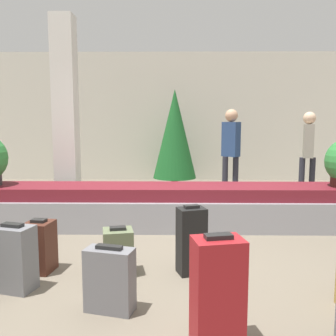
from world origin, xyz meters
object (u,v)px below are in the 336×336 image
suitcase_8 (14,258)px  suitcase_0 (110,280)px  suitcase_3 (40,246)px  suitcase_7 (217,293)px  traveler_0 (308,147)px  pillar (66,115)px  suitcase_2 (191,241)px  suitcase_5 (118,252)px  traveler_1 (231,146)px  decorated_tree (175,134)px

suitcase_8 → suitcase_0: bearing=-6.4°
suitcase_3 → suitcase_7: bearing=-28.7°
suitcase_7 → traveler_0: (2.29, 4.82, 0.62)m
pillar → suitcase_0: (1.27, -3.40, -1.34)m
suitcase_2 → traveler_0: (2.41, 3.60, 0.67)m
suitcase_2 → suitcase_0: bearing=-149.9°
suitcase_5 → suitcase_8: size_ratio=0.78×
suitcase_0 → suitcase_3: (-0.83, 0.78, -0.00)m
pillar → traveler_1: size_ratio=1.86×
pillar → suitcase_3: (0.44, -2.62, -1.34)m
suitcase_0 → traveler_0: bearing=68.9°
traveler_1 → suitcase_8: bearing=101.0°
suitcase_2 → suitcase_7: size_ratio=0.89×
suitcase_0 → suitcase_7: suitcase_7 is taller
pillar → suitcase_3: bearing=-80.5°
suitcase_3 → suitcase_5: 0.80m
suitcase_7 → suitcase_8: suitcase_7 is taller
traveler_1 → decorated_tree: bearing=-11.7°
pillar → suitcase_7: (2.07, -3.86, -1.22)m
suitcase_2 → suitcase_3: 1.52m
decorated_tree → traveler_0: bearing=-30.3°
pillar → suitcase_2: pillar is taller
suitcase_3 → suitcase_2: bearing=7.6°
suitcase_3 → traveler_1: size_ratio=0.31×
suitcase_3 → suitcase_5: suitcase_3 is taller
suitcase_7 → traveler_0: 5.37m
suitcase_5 → suitcase_8: suitcase_8 is taller
suitcase_2 → traveler_1: size_ratio=0.40×
suitcase_3 → suitcase_8: 0.43m
pillar → traveler_0: pillar is taller
suitcase_2 → suitcase_8: 1.65m
suitcase_7 → suitcase_2: bearing=83.9°
suitcase_2 → traveler_1: (0.92, 3.57, 0.70)m
suitcase_7 → traveler_1: 4.89m
decorated_tree → suitcase_0: bearing=-95.3°
pillar → suitcase_8: bearing=-83.2°
suitcase_2 → suitcase_5: size_ratio=1.44×
suitcase_7 → suitcase_8: size_ratio=1.27×
pillar → suitcase_7: size_ratio=4.11×
suitcase_7 → suitcase_5: bearing=113.9°
suitcase_0 → traveler_1: bearing=83.9°
pillar → decorated_tree: bearing=53.5°
suitcase_8 → traveler_1: size_ratio=0.36×
traveler_0 → traveler_1: size_ratio=0.97×
suitcase_2 → suitcase_5: suitcase_2 is taller
suitcase_0 → suitcase_5: 0.72m
traveler_0 → traveler_1: 1.49m
suitcase_3 → suitcase_7: suitcase_7 is taller
suitcase_8 → traveler_1: traveler_1 is taller
pillar → traveler_0: size_ratio=1.91×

